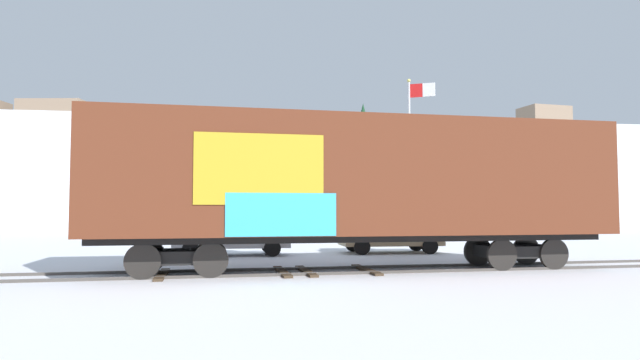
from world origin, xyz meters
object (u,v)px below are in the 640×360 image
freight_car (357,180)px  parked_car_silver (231,234)px  flagpole (413,142)px  parked_car_tan (388,231)px

freight_car → parked_car_silver: bearing=122.3°
flagpole → parked_car_tan: bearing=-122.6°
parked_car_silver → parked_car_tan: bearing=3.3°
parked_car_tan → freight_car: bearing=-112.4°
parked_car_silver → parked_car_tan: 6.43m
flagpole → parked_car_silver: 10.34m
flagpole → parked_car_tan: (-2.21, -3.45, -4.14)m
freight_car → parked_car_tan: size_ratio=3.68×
flagpole → parked_car_silver: bearing=-156.1°
parked_car_tan → parked_car_silver: bearing=-176.7°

